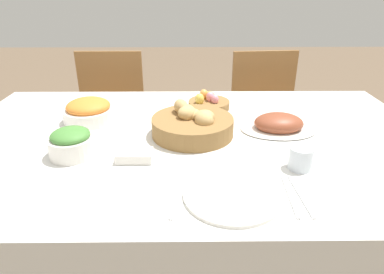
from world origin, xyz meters
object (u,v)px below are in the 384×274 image
(chair_far_right, at_px, (266,118))
(egg_basket, at_px, (209,103))
(chair_far_left, at_px, (110,119))
(dinner_plate, at_px, (232,195))
(drinking_cup, at_px, (301,158))
(spoon, at_px, (301,196))
(green_salad_bowl, at_px, (71,143))
(ham_platter, at_px, (279,124))
(butter_dish, at_px, (135,156))
(knife, at_px, (290,196))
(fork, at_px, (174,196))
(bread_basket, at_px, (193,124))
(carrot_bowl, at_px, (89,111))

(chair_far_right, height_order, egg_basket, chair_far_right)
(chair_far_left, relative_size, dinner_plate, 3.33)
(chair_far_right, distance_m, drinking_cup, 1.16)
(chair_far_left, xyz_separation_m, spoon, (0.82, -1.26, 0.28))
(egg_basket, distance_m, green_salad_bowl, 0.66)
(spoon, bearing_deg, ham_platter, 81.72)
(spoon, bearing_deg, chair_far_right, 78.63)
(egg_basket, relative_size, drinking_cup, 2.47)
(egg_basket, xyz_separation_m, butter_dish, (-0.27, -0.49, -0.01))
(chair_far_left, xyz_separation_m, dinner_plate, (0.63, -1.26, 0.28))
(drinking_cup, bearing_deg, butter_dish, 173.65)
(green_salad_bowl, bearing_deg, butter_dish, -9.54)
(dinner_plate, height_order, spoon, dinner_plate)
(dinner_plate, distance_m, knife, 0.16)
(chair_far_left, bearing_deg, fork, -69.82)
(green_salad_bowl, bearing_deg, chair_far_left, 96.41)
(bread_basket, distance_m, ham_platter, 0.34)
(chair_far_left, height_order, spoon, chair_far_left)
(chair_far_left, xyz_separation_m, drinking_cup, (0.86, -1.11, 0.31))
(chair_far_left, distance_m, carrot_bowl, 0.79)
(spoon, relative_size, butter_dish, 1.70)
(green_salad_bowl, height_order, carrot_bowl, same)
(spoon, bearing_deg, carrot_bowl, 139.99)
(bread_basket, distance_m, dinner_plate, 0.43)
(butter_dish, bearing_deg, chair_far_right, 57.04)
(chair_far_left, xyz_separation_m, carrot_bowl, (0.09, -0.71, 0.32))
(chair_far_right, bearing_deg, egg_basket, -130.69)
(chair_far_right, relative_size, ham_platter, 3.05)
(dinner_plate, height_order, drinking_cup, drinking_cup)
(chair_far_left, relative_size, chair_far_right, 1.00)
(drinking_cup, distance_m, butter_dish, 0.53)
(spoon, bearing_deg, dinner_plate, 177.25)
(drinking_cup, height_order, butter_dish, drinking_cup)
(drinking_cup, bearing_deg, knife, -114.80)
(knife, distance_m, drinking_cup, 0.17)
(bread_basket, relative_size, carrot_bowl, 1.47)
(green_salad_bowl, bearing_deg, knife, -20.28)
(carrot_bowl, bearing_deg, egg_basket, 16.69)
(spoon, bearing_deg, egg_basket, 104.49)
(ham_platter, height_order, carrot_bowl, carrot_bowl)
(bread_basket, relative_size, green_salad_bowl, 2.02)
(egg_basket, distance_m, drinking_cup, 0.61)
(knife, bearing_deg, ham_platter, 83.45)
(dinner_plate, xyz_separation_m, spoon, (0.19, -0.00, -0.00))
(spoon, distance_m, butter_dish, 0.53)
(green_salad_bowl, xyz_separation_m, spoon, (0.70, -0.25, -0.04))
(spoon, height_order, drinking_cup, drinking_cup)
(chair_far_left, relative_size, butter_dish, 7.66)
(spoon, bearing_deg, knife, 177.25)
(chair_far_right, height_order, spoon, chair_far_right)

